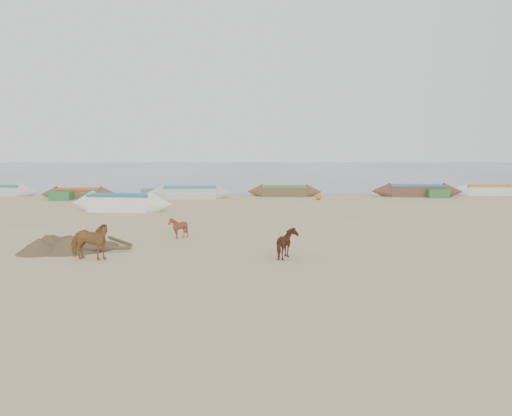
{
  "coord_description": "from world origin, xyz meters",
  "views": [
    {
      "loc": [
        -0.15,
        -17.0,
        3.38
      ],
      "look_at": [
        0.0,
        4.0,
        1.0
      ],
      "focal_mm": 35.0,
      "sensor_mm": 36.0,
      "label": 1
    }
  ],
  "objects_px": {
    "cow_adult": "(89,241)",
    "calf_right": "(288,244)",
    "near_canoe": "(122,203)",
    "calf_front": "(178,228)"
  },
  "relations": [
    {
      "from": "cow_adult",
      "to": "calf_right",
      "type": "height_order",
      "value": "cow_adult"
    },
    {
      "from": "cow_adult",
      "to": "near_canoe",
      "type": "height_order",
      "value": "cow_adult"
    },
    {
      "from": "near_canoe",
      "to": "calf_front",
      "type": "bearing_deg",
      "value": -54.48
    },
    {
      "from": "cow_adult",
      "to": "calf_front",
      "type": "relative_size",
      "value": 1.64
    },
    {
      "from": "calf_front",
      "to": "calf_right",
      "type": "height_order",
      "value": "calf_right"
    },
    {
      "from": "calf_right",
      "to": "calf_front",
      "type": "bearing_deg",
      "value": 44.36
    },
    {
      "from": "cow_adult",
      "to": "calf_front",
      "type": "height_order",
      "value": "cow_adult"
    },
    {
      "from": "calf_right",
      "to": "near_canoe",
      "type": "distance_m",
      "value": 15.33
    },
    {
      "from": "calf_front",
      "to": "calf_right",
      "type": "xyz_separation_m",
      "value": [
        4.02,
        -3.68,
        0.04
      ]
    },
    {
      "from": "cow_adult",
      "to": "near_canoe",
      "type": "xyz_separation_m",
      "value": [
        -2.35,
        12.89,
        -0.1
      ]
    }
  ]
}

